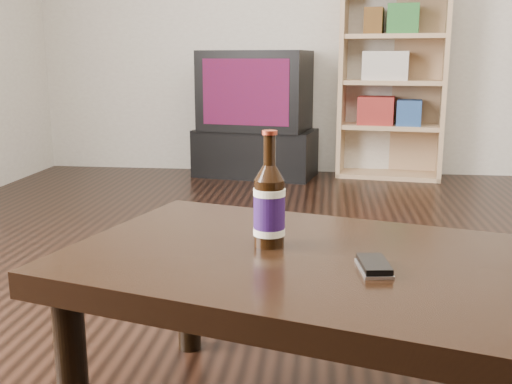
# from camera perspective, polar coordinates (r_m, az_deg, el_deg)

# --- Properties ---
(floor) EXTENTS (5.00, 6.00, 0.01)m
(floor) POSITION_cam_1_polar(r_m,az_deg,el_deg) (1.77, 17.22, -16.67)
(floor) COLOR black
(floor) RESTS_ON ground
(tv_stand) EXTENTS (0.91, 0.57, 0.34)m
(tv_stand) POSITION_cam_1_polar(r_m,az_deg,el_deg) (4.39, -0.05, 3.76)
(tv_stand) COLOR black
(tv_stand) RESTS_ON floor
(tv) EXTENTS (0.82, 0.59, 0.56)m
(tv) POSITION_cam_1_polar(r_m,az_deg,el_deg) (4.34, -0.06, 9.64)
(tv) COLOR black
(tv) RESTS_ON tv_stand
(bookshelf) EXTENTS (0.77, 0.44, 1.36)m
(bookshelf) POSITION_cam_1_polar(r_m,az_deg,el_deg) (4.44, 12.80, 10.53)
(bookshelf) COLOR tan
(bookshelf) RESTS_ON floor
(coffee_table) EXTENTS (1.28, 0.95, 0.43)m
(coffee_table) POSITION_cam_1_polar(r_m,az_deg,el_deg) (1.31, 7.18, -8.54)
(coffee_table) COLOR black
(coffee_table) RESTS_ON floor
(beer_bottle) EXTENTS (0.08, 0.08, 0.26)m
(beer_bottle) POSITION_cam_1_polar(r_m,az_deg,el_deg) (1.34, 1.28, -1.35)
(beer_bottle) COLOR black
(beer_bottle) RESTS_ON coffee_table
(phone) EXTENTS (0.07, 0.12, 0.02)m
(phone) POSITION_cam_1_polar(r_m,az_deg,el_deg) (1.23, 11.17, -6.94)
(phone) COLOR silver
(phone) RESTS_ON coffee_table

